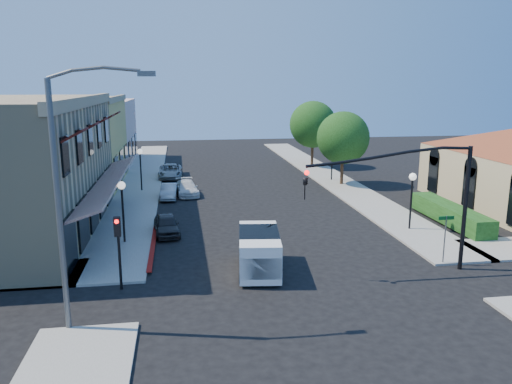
{
  "coord_description": "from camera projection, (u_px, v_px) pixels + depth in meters",
  "views": [
    {
      "loc": [
        -5.29,
        -19.6,
        8.84
      ],
      "look_at": [
        -0.93,
        8.58,
        2.6
      ],
      "focal_mm": 35.0,
      "sensor_mm": 36.0,
      "label": 1
    }
  ],
  "objects": [
    {
      "name": "sidewalk_left",
      "position": [
        143.0,
        180.0,
        46.35
      ],
      "size": [
        3.5,
        50.0,
        0.12
      ],
      "primitive_type": "cube",
      "color": "gray",
      "rests_on": "ground"
    },
    {
      "name": "lamppost_left_near",
      "position": [
        122.0,
        196.0,
        27.47
      ],
      "size": [
        0.44,
        0.44,
        3.57
      ],
      "color": "black",
      "rests_on": "ground"
    },
    {
      "name": "corner_brick_building",
      "position": [
        4.0,
        168.0,
        29.05
      ],
      "size": [
        11.77,
        18.2,
        8.1
      ],
      "color": "tan",
      "rests_on": "ground"
    },
    {
      "name": "signal_mast_arm",
      "position": [
        424.0,
        188.0,
        23.04
      ],
      "size": [
        8.01,
        0.39,
        6.0
      ],
      "color": "black",
      "rests_on": "ground"
    },
    {
      "name": "parked_car_c",
      "position": [
        187.0,
        188.0,
        40.07
      ],
      "size": [
        2.03,
        4.14,
        1.16
      ],
      "primitive_type": "imported",
      "rotation": [
        0.0,
        0.0,
        0.11
      ],
      "color": "silver",
      "rests_on": "ground"
    },
    {
      "name": "parked_car_a",
      "position": [
        166.0,
        225.0,
        29.65
      ],
      "size": [
        1.75,
        3.62,
        1.19
      ],
      "primitive_type": "imported",
      "rotation": [
        0.0,
        0.0,
        0.1
      ],
      "color": "black",
      "rests_on": "ground"
    },
    {
      "name": "curb_red_strip",
      "position": [
        154.0,
        242.0,
        28.29
      ],
      "size": [
        0.25,
        10.0,
        0.06
      ],
      "primitive_type": "cube",
      "color": "maroon",
      "rests_on": "ground"
    },
    {
      "name": "hedge",
      "position": [
        449.0,
        224.0,
        32.04
      ],
      "size": [
        1.4,
        8.0,
        1.1
      ],
      "primitive_type": "cube",
      "color": "#1A3F12",
      "rests_on": "ground"
    },
    {
      "name": "lamppost_right_far",
      "position": [
        332.0,
        151.0,
        45.45
      ],
      "size": [
        0.44,
        0.44,
        3.57
      ],
      "color": "black",
      "rests_on": "ground"
    },
    {
      "name": "yellow_stucco_building",
      "position": [
        61.0,
        142.0,
        43.57
      ],
      "size": [
        10.0,
        12.0,
        7.6
      ],
      "primitive_type": "cube",
      "color": "tan",
      "rests_on": "ground"
    },
    {
      "name": "sidewalk_right",
      "position": [
        325.0,
        174.0,
        48.96
      ],
      "size": [
        3.5,
        50.0,
        0.12
      ],
      "primitive_type": "cube",
      "color": "gray",
      "rests_on": "ground"
    },
    {
      "name": "white_van",
      "position": [
        259.0,
        250.0,
        23.67
      ],
      "size": [
        2.38,
        4.51,
        1.91
      ],
      "color": "white",
      "rests_on": "ground"
    },
    {
      "name": "street_tree_a",
      "position": [
        343.0,
        138.0,
        43.26
      ],
      "size": [
        4.56,
        4.56,
        6.48
      ],
      "color": "#382616",
      "rests_on": "ground"
    },
    {
      "name": "street_name_sign",
      "position": [
        445.0,
        232.0,
        24.48
      ],
      "size": [
        0.8,
        0.06,
        2.5
      ],
      "color": "#595B5E",
      "rests_on": "ground"
    },
    {
      "name": "street_tree_b",
      "position": [
        313.0,
        124.0,
        52.83
      ],
      "size": [
        4.94,
        4.94,
        7.02
      ],
      "color": "#382616",
      "rests_on": "ground"
    },
    {
      "name": "lamppost_left_far",
      "position": [
        140.0,
        159.0,
        40.98
      ],
      "size": [
        0.44,
        0.44,
        3.57
      ],
      "color": "black",
      "rests_on": "ground"
    },
    {
      "name": "parked_car_b",
      "position": [
        169.0,
        191.0,
        38.9
      ],
      "size": [
        1.38,
        3.51,
        1.14
      ],
      "primitive_type": "imported",
      "rotation": [
        0.0,
        0.0,
        -0.05
      ],
      "color": "#B0B4B5",
      "rests_on": "ground"
    },
    {
      "name": "lamppost_right_near",
      "position": [
        412.0,
        187.0,
        30.01
      ],
      "size": [
        0.44,
        0.44,
        3.57
      ],
      "color": "black",
      "rests_on": "ground"
    },
    {
      "name": "secondary_signal",
      "position": [
        118.0,
        239.0,
        21.27
      ],
      "size": [
        0.28,
        0.42,
        3.32
      ],
      "color": "black",
      "rests_on": "ground"
    },
    {
      "name": "ground",
      "position": [
        307.0,
        292.0,
        21.6
      ],
      "size": [
        120.0,
        120.0,
        0.0
      ],
      "primitive_type": "plane",
      "color": "black",
      "rests_on": "ground"
    },
    {
      "name": "cobra_streetlight",
      "position": [
        68.0,
        189.0,
        17.18
      ],
      "size": [
        3.6,
        0.25,
        9.31
      ],
      "color": "#595B5E",
      "rests_on": "ground"
    },
    {
      "name": "parked_car_d",
      "position": [
        170.0,
        171.0,
        47.32
      ],
      "size": [
        2.24,
        4.73,
        1.3
      ],
      "primitive_type": "imported",
      "rotation": [
        0.0,
        0.0,
        -0.02
      ],
      "color": "gray",
      "rests_on": "ground"
    },
    {
      "name": "pink_stucco_building",
      "position": [
        86.0,
        132.0,
        55.22
      ],
      "size": [
        10.0,
        12.0,
        7.0
      ],
      "primitive_type": "cube",
      "color": "#D2AB9F",
      "rests_on": "ground"
    }
  ]
}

